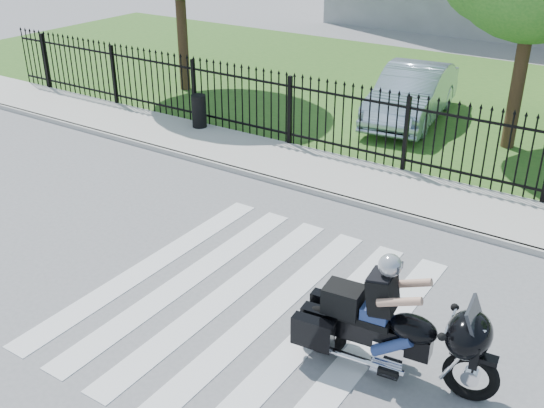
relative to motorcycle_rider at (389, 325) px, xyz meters
The scene contains 9 objects.
ground 2.54m from the motorcycle_rider, behind, with size 120.00×120.00×0.00m, color slate.
crosswalk 2.53m from the motorcycle_rider, behind, with size 5.00×5.50×0.01m, color silver, non-canonical shape.
sidewalk 5.81m from the motorcycle_rider, 114.75° to the left, with size 40.00×2.00×0.12m, color #ADAAA3.
curb 4.92m from the motorcycle_rider, 119.68° to the left, with size 40.00×0.12×0.12m, color #ADAAA3.
grass_strip 12.49m from the motorcycle_rider, 101.16° to the left, with size 40.00×12.00×0.02m, color #305B1F.
iron_fence 6.69m from the motorcycle_rider, 111.16° to the left, with size 26.00×0.04×1.80m.
motorcycle_rider is the anchor object (origin of this frame).
parked_car 10.51m from the motorcycle_rider, 110.84° to the left, with size 1.57×4.50×1.48m, color #A7BCD2.
litter_bin 9.98m from the motorcycle_rider, 143.51° to the left, with size 0.38×0.38×0.86m, color black.
Camera 1 is at (4.82, -6.55, 5.72)m, focal length 42.00 mm.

